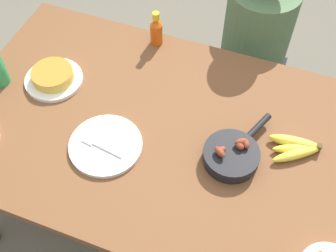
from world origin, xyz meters
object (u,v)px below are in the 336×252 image
Objects in this scene: skillet at (232,154)px; banana_bunch at (296,148)px; empty_plate_far_left at (106,145)px; frittata_plate_center at (53,77)px; person_figure at (250,62)px; hot_sauce_bottle at (156,30)px.

banana_bunch is at bearing -39.15° from skillet.
banana_bunch is 0.74× the size of empty_plate_far_left.
empty_plate_far_left is (0.33, -0.21, -0.02)m from frittata_plate_center.
frittata_plate_center is 0.39m from empty_plate_far_left.
banana_bunch is 0.67m from empty_plate_far_left.
person_figure is (0.69, 0.63, -0.27)m from frittata_plate_center.
person_figure is (-0.07, 0.73, -0.27)m from skillet.
frittata_plate_center is 1.44× the size of hot_sauce_bottle.
skillet is 0.45m from empty_plate_far_left.
person_figure is at bearing 27.56° from skillet.
empty_plate_far_left is 0.94m from person_figure.
empty_plate_far_left is at bearing -113.09° from person_figure.
skillet is 1.36× the size of frittata_plate_center.
banana_bunch is 0.75m from hot_sauce_bottle.
frittata_plate_center is at bearing -137.56° from person_figure.
skillet is 0.27× the size of person_figure.
skillet is at bearing -7.70° from frittata_plate_center.
person_figure is (0.36, 0.84, -0.25)m from empty_plate_far_left.
skillet is at bearing -150.87° from banana_bunch.
empty_plate_far_left is (-0.43, -0.11, -0.02)m from skillet.
empty_plate_far_left is at bearing 125.72° from skillet.
person_figure reaches higher than hot_sauce_bottle.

